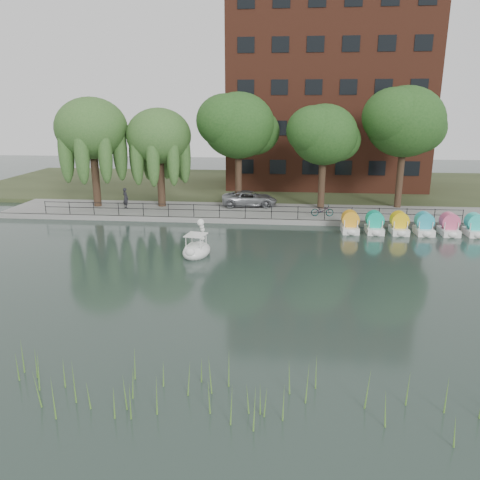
# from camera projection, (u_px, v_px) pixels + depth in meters

# --- Properties ---
(ground_plane) EXTENTS (120.00, 120.00, 0.00)m
(ground_plane) POSITION_uv_depth(u_px,v_px,m) (222.00, 287.00, 23.29)
(ground_plane) COLOR #34463D
(promenade) EXTENTS (40.00, 6.00, 0.40)m
(promenade) POSITION_uv_depth(u_px,v_px,m) (248.00, 213.00, 38.54)
(promenade) COLOR gray
(promenade) RESTS_ON ground_plane
(kerb) EXTENTS (40.00, 0.25, 0.40)m
(kerb) POSITION_uv_depth(u_px,v_px,m) (245.00, 221.00, 35.72)
(kerb) COLOR gray
(kerb) RESTS_ON ground_plane
(land_strip) EXTENTS (60.00, 22.00, 0.36)m
(land_strip) POSITION_uv_depth(u_px,v_px,m) (258.00, 185.00, 51.93)
(land_strip) COLOR #47512D
(land_strip) RESTS_ON ground_plane
(railing) EXTENTS (32.00, 0.05, 1.00)m
(railing) POSITION_uv_depth(u_px,v_px,m) (245.00, 208.00, 35.64)
(railing) COLOR black
(railing) RESTS_ON promenade
(apartment_building) EXTENTS (20.00, 10.07, 18.00)m
(apartment_building) POSITION_uv_depth(u_px,v_px,m) (326.00, 99.00, 48.70)
(apartment_building) COLOR #4C1E16
(apartment_building) RESTS_ON land_strip
(willow_left) EXTENTS (5.88, 5.88, 9.01)m
(willow_left) POSITION_uv_depth(u_px,v_px,m) (91.00, 129.00, 38.39)
(willow_left) COLOR #473323
(willow_left) RESTS_ON promenade
(willow_mid) EXTENTS (5.32, 5.32, 8.15)m
(willow_mid) POSITION_uv_depth(u_px,v_px,m) (159.00, 136.00, 38.52)
(willow_mid) COLOR #473323
(willow_mid) RESTS_ON promenade
(broadleaf_center) EXTENTS (6.00, 6.00, 9.25)m
(broadleaf_center) POSITION_uv_depth(u_px,v_px,m) (238.00, 126.00, 38.64)
(broadleaf_center) COLOR #473323
(broadleaf_center) RESTS_ON promenade
(broadleaf_right) EXTENTS (5.40, 5.40, 8.32)m
(broadleaf_right) POSITION_uv_depth(u_px,v_px,m) (324.00, 135.00, 37.70)
(broadleaf_right) COLOR #473323
(broadleaf_right) RESTS_ON promenade
(broadleaf_far) EXTENTS (6.30, 6.30, 9.71)m
(broadleaf_far) POSITION_uv_depth(u_px,v_px,m) (405.00, 122.00, 37.76)
(broadleaf_far) COLOR #473323
(broadleaf_far) RESTS_ON promenade
(minivan) EXTENTS (3.17, 5.67, 1.50)m
(minivan) POSITION_uv_depth(u_px,v_px,m) (249.00, 197.00, 39.89)
(minivan) COLOR gray
(minivan) RESTS_ON promenade
(bicycle) EXTENTS (0.67, 1.74, 1.00)m
(bicycle) POSITION_uv_depth(u_px,v_px,m) (322.00, 210.00, 36.31)
(bicycle) COLOR gray
(bicycle) RESTS_ON promenade
(pedestrian) EXTENTS (0.85, 0.83, 1.98)m
(pedestrian) POSITION_uv_depth(u_px,v_px,m) (125.00, 197.00, 38.97)
(pedestrian) COLOR black
(pedestrian) RESTS_ON promenade
(swan_boat) EXTENTS (1.93, 2.67, 2.08)m
(swan_boat) POSITION_uv_depth(u_px,v_px,m) (197.00, 248.00, 28.11)
(swan_boat) COLOR white
(swan_boat) RESTS_ON ground_plane
(pedal_boat_row) EXTENTS (9.65, 1.70, 1.40)m
(pedal_boat_row) POSITION_uv_depth(u_px,v_px,m) (412.00, 225.00, 32.82)
(pedal_boat_row) COLOR white
(pedal_boat_row) RESTS_ON ground_plane
(reed_bank) EXTENTS (24.00, 2.40, 1.20)m
(reed_bank) POSITION_uv_depth(u_px,v_px,m) (246.00, 389.00, 13.85)
(reed_bank) COLOR #669938
(reed_bank) RESTS_ON ground_plane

